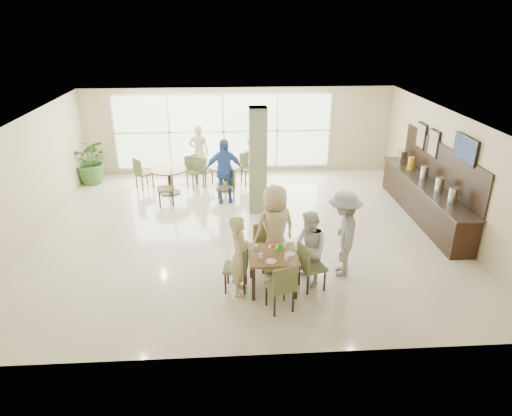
{
  "coord_description": "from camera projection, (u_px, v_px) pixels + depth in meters",
  "views": [
    {
      "loc": [
        -0.37,
        -10.17,
        4.96
      ],
      "look_at": [
        0.2,
        -1.2,
        1.1
      ],
      "focal_mm": 32.0,
      "sensor_mm": 36.0,
      "label": 1
    }
  ],
  "objects": [
    {
      "name": "framed_art_a",
      "position": [
        434.0,
        143.0,
        11.77
      ],
      "size": [
        0.05,
        0.55,
        0.7
      ],
      "color": "black",
      "rests_on": "ground"
    },
    {
      "name": "framed_art_b",
      "position": [
        421.0,
        136.0,
        12.51
      ],
      "size": [
        0.05,
        0.55,
        0.7
      ],
      "color": "black",
      "rests_on": "ground"
    },
    {
      "name": "round_table_left",
      "position": [
        169.0,
        175.0,
        13.41
      ],
      "size": [
        1.06,
        1.06,
        0.75
      ],
      "color": "brown",
      "rests_on": "ground"
    },
    {
      "name": "teen_standing",
      "position": [
        343.0,
        233.0,
        9.09
      ],
      "size": [
        0.89,
        1.28,
        1.81
      ],
      "primitive_type": "imported",
      "rotation": [
        0.0,
        0.0,
        -1.78
      ],
      "color": "#98979A",
      "rests_on": "ground"
    },
    {
      "name": "chairs_main_table",
      "position": [
        274.0,
        266.0,
        8.75
      ],
      "size": [
        2.01,
        2.04,
        0.95
      ],
      "color": "brown",
      "rests_on": "ground"
    },
    {
      "name": "room_shell",
      "position": [
        244.0,
        164.0,
        10.63
      ],
      "size": [
        10.0,
        10.0,
        10.0
      ],
      "color": "white",
      "rests_on": "ground"
    },
    {
      "name": "chairs_table_right",
      "position": [
        226.0,
        174.0,
        13.72
      ],
      "size": [
        1.99,
        1.96,
        0.95
      ],
      "color": "brown",
      "rests_on": "ground"
    },
    {
      "name": "adult_a",
      "position": [
        224.0,
        171.0,
        12.67
      ],
      "size": [
        1.11,
        0.68,
        1.82
      ],
      "primitive_type": "imported",
      "rotation": [
        0.0,
        0.0,
        0.07
      ],
      "color": "#3E63BB",
      "rests_on": "ground"
    },
    {
      "name": "round_table_right",
      "position": [
        225.0,
        172.0,
        13.7
      ],
      "size": [
        1.0,
        1.0,
        0.75
      ],
      "color": "brown",
      "rests_on": "ground"
    },
    {
      "name": "column",
      "position": [
        258.0,
        161.0,
        11.87
      ],
      "size": [
        0.45,
        0.45,
        2.8
      ],
      "primitive_type": "cube",
      "color": "#707B55",
      "rests_on": "ground"
    },
    {
      "name": "adult_b",
      "position": [
        255.0,
        160.0,
        13.62
      ],
      "size": [
        0.79,
        1.69,
        1.79
      ],
      "primitive_type": "imported",
      "rotation": [
        0.0,
        0.0,
        -1.52
      ],
      "color": "white",
      "rests_on": "ground"
    },
    {
      "name": "main_table",
      "position": [
        273.0,
        258.0,
        8.68
      ],
      "size": [
        0.93,
        0.93,
        0.75
      ],
      "color": "brown",
      "rests_on": "ground"
    },
    {
      "name": "ground",
      "position": [
        245.0,
        230.0,
        11.3
      ],
      "size": [
        10.0,
        10.0,
        0.0
      ],
      "primitive_type": "plane",
      "color": "beige",
      "rests_on": "ground"
    },
    {
      "name": "chairs_table_left",
      "position": [
        168.0,
        178.0,
        13.46
      ],
      "size": [
        2.16,
        1.99,
        0.95
      ],
      "color": "brown",
      "rests_on": "ground"
    },
    {
      "name": "adult_standing",
      "position": [
        199.0,
        152.0,
        14.47
      ],
      "size": [
        0.67,
        0.47,
        1.76
      ],
      "primitive_type": "imported",
      "rotation": [
        0.0,
        0.0,
        3.07
      ],
      "color": "tan",
      "rests_on": "ground"
    },
    {
      "name": "potted_plant",
      "position": [
        91.0,
        161.0,
        14.16
      ],
      "size": [
        1.38,
        1.38,
        1.45
      ],
      "primitive_type": "imported",
      "rotation": [
        0.0,
        0.0,
        -0.06
      ],
      "color": "#386629",
      "rests_on": "ground"
    },
    {
      "name": "teen_right",
      "position": [
        309.0,
        249.0,
        8.77
      ],
      "size": [
        0.8,
        0.9,
        1.53
      ],
      "primitive_type": "imported",
      "rotation": [
        0.0,
        0.0,
        -1.22
      ],
      "color": "white",
      "rests_on": "ground"
    },
    {
      "name": "teen_left",
      "position": [
        240.0,
        255.0,
        8.49
      ],
      "size": [
        0.44,
        0.61,
        1.59
      ],
      "primitive_type": "imported",
      "rotation": [
        0.0,
        0.0,
        1.47
      ],
      "color": "tan",
      "rests_on": "ground"
    },
    {
      "name": "buffet_counter",
      "position": [
        425.0,
        197.0,
        11.82
      ],
      "size": [
        0.64,
        4.7,
        1.95
      ],
      "color": "black",
      "rests_on": "ground"
    },
    {
      "name": "window_bank",
      "position": [
        223.0,
        132.0,
        14.81
      ],
      "size": [
        7.0,
        0.04,
        7.0
      ],
      "color": "silver",
      "rests_on": "ground"
    },
    {
      "name": "wall_tv",
      "position": [
        465.0,
        149.0,
        10.19
      ],
      "size": [
        0.06,
        1.0,
        0.58
      ],
      "color": "black",
      "rests_on": "ground"
    },
    {
      "name": "teen_far",
      "position": [
        275.0,
        229.0,
        9.21
      ],
      "size": [
        1.03,
        0.81,
        1.86
      ],
      "primitive_type": "imported",
      "rotation": [
        0.0,
        0.0,
        3.54
      ],
      "color": "tan",
      "rests_on": "ground"
    },
    {
      "name": "tabletop_clutter",
      "position": [
        274.0,
        251.0,
        8.61
      ],
      "size": [
        0.77,
        0.76,
        0.21
      ],
      "color": "white",
      "rests_on": "main_table"
    }
  ]
}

